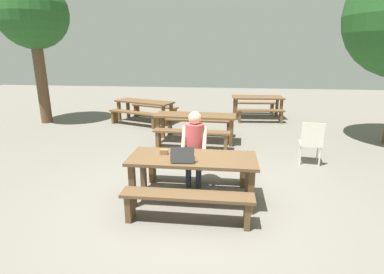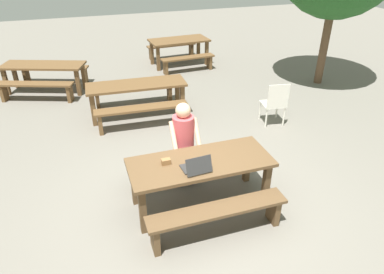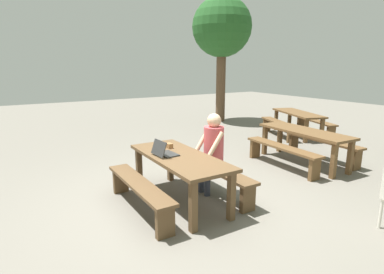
{
  "view_description": "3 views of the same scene",
  "coord_description": "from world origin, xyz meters",
  "px_view_note": "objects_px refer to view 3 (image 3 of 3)",
  "views": [
    {
      "loc": [
        0.5,
        -4.37,
        2.35
      ],
      "look_at": [
        -0.04,
        0.25,
        1.0
      ],
      "focal_mm": 28.1,
      "sensor_mm": 36.0,
      "label": 1
    },
    {
      "loc": [
        -1.38,
        -3.78,
        3.42
      ],
      "look_at": [
        -0.04,
        0.25,
        1.0
      ],
      "focal_mm": 32.86,
      "sensor_mm": 36.0,
      "label": 2
    },
    {
      "loc": [
        3.95,
        -2.2,
        2.08
      ],
      "look_at": [
        -0.04,
        0.25,
        1.0
      ],
      "focal_mm": 29.02,
      "sensor_mm": 36.0,
      "label": 3
    }
  ],
  "objects_px": {
    "laptop": "(164,152)",
    "picnic_table_rear": "(304,135)",
    "person_seated": "(212,147)",
    "tree_right": "(222,29)",
    "picnic_table_front": "(179,162)",
    "picnic_table_distant": "(298,116)",
    "small_pouch": "(169,146)"
  },
  "relations": [
    {
      "from": "laptop",
      "to": "person_seated",
      "type": "xyz_separation_m",
      "value": [
        0.09,
        0.83,
        -0.02
      ]
    },
    {
      "from": "laptop",
      "to": "picnic_table_rear",
      "type": "bearing_deg",
      "value": -90.83
    },
    {
      "from": "laptop",
      "to": "person_seated",
      "type": "distance_m",
      "value": 0.83
    },
    {
      "from": "small_pouch",
      "to": "picnic_table_rear",
      "type": "distance_m",
      "value": 3.15
    },
    {
      "from": "laptop",
      "to": "picnic_table_distant",
      "type": "bearing_deg",
      "value": -72.77
    },
    {
      "from": "picnic_table_distant",
      "to": "small_pouch",
      "type": "bearing_deg",
      "value": -51.39
    },
    {
      "from": "picnic_table_front",
      "to": "picnic_table_rear",
      "type": "xyz_separation_m",
      "value": [
        -0.3,
        3.22,
        -0.02
      ]
    },
    {
      "from": "picnic_table_distant",
      "to": "picnic_table_rear",
      "type": "bearing_deg",
      "value": -27.24
    },
    {
      "from": "person_seated",
      "to": "picnic_table_rear",
      "type": "distance_m",
      "value": 2.6
    },
    {
      "from": "laptop",
      "to": "small_pouch",
      "type": "distance_m",
      "value": 0.43
    },
    {
      "from": "picnic_table_rear",
      "to": "picnic_table_distant",
      "type": "bearing_deg",
      "value": 135.49
    },
    {
      "from": "person_seated",
      "to": "tree_right",
      "type": "xyz_separation_m",
      "value": [
        -5.44,
        4.21,
        2.57
      ]
    },
    {
      "from": "laptop",
      "to": "picnic_table_distant",
      "type": "height_order",
      "value": "laptop"
    },
    {
      "from": "picnic_table_front",
      "to": "picnic_table_distant",
      "type": "relative_size",
      "value": 0.95
    },
    {
      "from": "person_seated",
      "to": "tree_right",
      "type": "relative_size",
      "value": 0.3
    },
    {
      "from": "tree_right",
      "to": "laptop",
      "type": "bearing_deg",
      "value": -43.24
    },
    {
      "from": "picnic_table_distant",
      "to": "tree_right",
      "type": "bearing_deg",
      "value": -151.87
    },
    {
      "from": "picnic_table_front",
      "to": "laptop",
      "type": "distance_m",
      "value": 0.28
    },
    {
      "from": "laptop",
      "to": "small_pouch",
      "type": "bearing_deg",
      "value": -41.53
    },
    {
      "from": "person_seated",
      "to": "picnic_table_rear",
      "type": "relative_size",
      "value": 0.63
    },
    {
      "from": "picnic_table_front",
      "to": "small_pouch",
      "type": "height_order",
      "value": "small_pouch"
    },
    {
      "from": "small_pouch",
      "to": "person_seated",
      "type": "bearing_deg",
      "value": 52.57
    },
    {
      "from": "person_seated",
      "to": "picnic_table_distant",
      "type": "xyz_separation_m",
      "value": [
        -2.19,
        4.67,
        -0.19
      ]
    },
    {
      "from": "small_pouch",
      "to": "picnic_table_distant",
      "type": "bearing_deg",
      "value": 108.58
    },
    {
      "from": "laptop",
      "to": "picnic_table_distant",
      "type": "xyz_separation_m",
      "value": [
        -2.1,
        5.5,
        -0.21
      ]
    },
    {
      "from": "picnic_table_distant",
      "to": "laptop",
      "type": "bearing_deg",
      "value": -49.05
    },
    {
      "from": "picnic_table_rear",
      "to": "picnic_table_distant",
      "type": "height_order",
      "value": "picnic_table_rear"
    },
    {
      "from": "laptop",
      "to": "picnic_table_rear",
      "type": "distance_m",
      "value": 3.42
    },
    {
      "from": "tree_right",
      "to": "picnic_table_distant",
      "type": "bearing_deg",
      "value": 8.09
    },
    {
      "from": "picnic_table_distant",
      "to": "tree_right",
      "type": "height_order",
      "value": "tree_right"
    },
    {
      "from": "laptop",
      "to": "tree_right",
      "type": "distance_m",
      "value": 7.78
    },
    {
      "from": "picnic_table_front",
      "to": "picnic_table_rear",
      "type": "distance_m",
      "value": 3.23
    }
  ]
}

